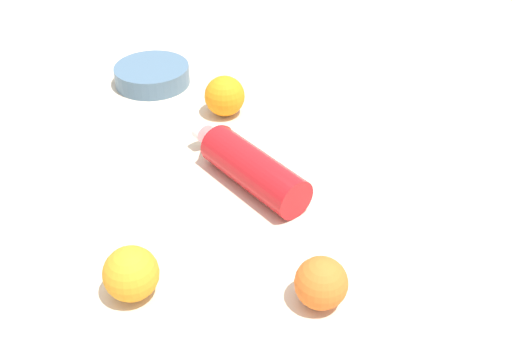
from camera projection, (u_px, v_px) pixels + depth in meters
ground_plane at (262, 172)px, 1.03m from camera, size 2.40×2.40×0.00m
water_bottle at (248, 165)px, 0.99m from camera, size 0.19×0.25×0.07m
orange_0 at (321, 283)px, 0.78m from camera, size 0.07×0.07×0.07m
orange_1 at (131, 274)px, 0.79m from camera, size 0.07×0.07×0.07m
orange_2 at (225, 96)px, 1.16m from camera, size 0.08×0.08×0.08m
ceramic_bowl at (152, 75)px, 1.28m from camera, size 0.16×0.16×0.04m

